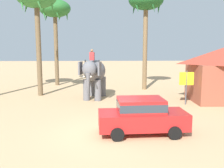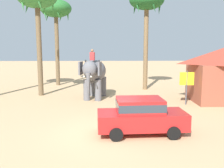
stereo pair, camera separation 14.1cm
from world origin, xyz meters
name	(u,v)px [view 1 (the left image)]	position (x,y,z in m)	size (l,w,h in m)	color
ground_plane	(111,133)	(0.00, 0.00, 0.00)	(120.00, 120.00, 0.00)	tan
car_sedan_foreground	(142,115)	(1.44, -0.09, 0.93)	(4.17, 2.02, 1.70)	red
elephant_with_mahout	(94,74)	(-1.05, 8.05, 1.99)	(2.24, 4.00, 3.88)	slate
palm_tree_behind_elephant	(146,3)	(3.61, 12.26, 7.97)	(3.20, 3.20, 9.18)	brown
palm_tree_near_hut	(37,0)	(-5.61, 9.56, 7.70)	(3.20, 3.20, 8.89)	brown
palm_tree_left_of_road	(55,11)	(-5.22, 15.26, 7.64)	(3.20, 3.20, 8.82)	brown
roadside_hut	(222,73)	(8.49, 6.79, 2.12)	(5.07, 4.28, 4.00)	#994C38
signboard_yellow	(186,81)	(5.48, 5.80, 1.69)	(1.00, 0.10, 2.40)	#4C4C51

